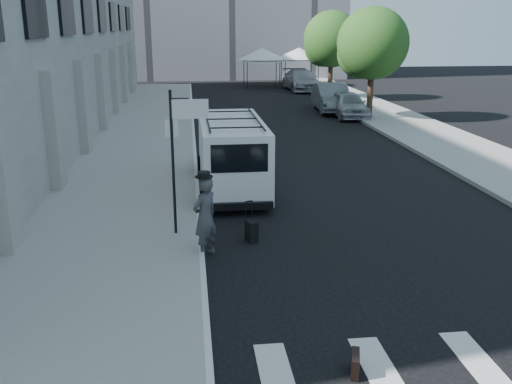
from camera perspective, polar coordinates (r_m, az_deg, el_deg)
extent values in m
plane|color=black|center=(11.57, 4.90, -9.76)|extent=(120.00, 120.00, 0.00)
cube|color=gray|center=(26.72, -11.08, 5.30)|extent=(4.50, 48.00, 0.15)
cube|color=gray|center=(32.55, 13.57, 7.11)|extent=(4.00, 56.00, 0.15)
cylinder|color=black|center=(13.75, -8.30, 2.81)|extent=(0.07, 0.07, 3.50)
cube|color=white|center=(13.59, -8.44, 6.31)|extent=(0.30, 0.03, 0.42)
cube|color=white|center=(13.50, -6.60, 8.25)|extent=(0.85, 0.06, 0.45)
cylinder|color=black|center=(31.92, 11.34, 9.47)|extent=(0.32, 0.32, 2.80)
sphere|color=#1B4616|center=(31.72, 11.62, 14.37)|extent=(3.80, 3.80, 3.80)
sphere|color=#1B4616|center=(32.19, 10.53, 13.44)|extent=(2.66, 2.66, 2.66)
cylinder|color=black|center=(40.53, 7.42, 11.07)|extent=(0.32, 0.32, 2.80)
sphere|color=#1B4616|center=(40.37, 7.57, 14.93)|extent=(3.80, 3.80, 3.80)
sphere|color=#1B4616|center=(40.88, 6.77, 14.18)|extent=(2.66, 2.66, 2.66)
cylinder|color=black|center=(47.17, -0.89, 11.58)|extent=(0.06, 0.06, 2.20)
cylinder|color=black|center=(47.54, 2.54, 11.60)|extent=(0.06, 0.06, 2.20)
cylinder|color=black|center=(49.95, -1.22, 11.85)|extent=(0.06, 0.06, 2.20)
cylinder|color=black|center=(50.30, 2.03, 11.87)|extent=(0.06, 0.06, 2.20)
cube|color=white|center=(48.64, 0.62, 13.08)|extent=(3.00, 3.00, 0.12)
cone|color=white|center=(48.61, 0.62, 13.67)|extent=(4.00, 4.00, 0.90)
cylinder|color=black|center=(48.10, 2.93, 11.65)|extent=(0.06, 0.06, 2.20)
cylinder|color=black|center=(48.64, 6.25, 11.63)|extent=(0.06, 0.06, 2.20)
cylinder|color=black|center=(50.85, 2.39, 11.92)|extent=(0.06, 0.06, 2.20)
cylinder|color=black|center=(51.36, 5.55, 11.90)|extent=(0.06, 0.06, 2.20)
cube|color=white|center=(49.64, 4.31, 13.11)|extent=(3.00, 3.00, 0.12)
cone|color=white|center=(49.61, 4.32, 13.68)|extent=(4.00, 4.00, 0.90)
imported|color=#404042|center=(12.86, -5.12, -2.53)|extent=(0.80, 0.79, 1.87)
cube|color=black|center=(9.11, 9.90, -16.57)|extent=(0.24, 0.46, 0.34)
cube|color=black|center=(13.90, -0.45, -3.94)|extent=(0.32, 0.40, 0.51)
cylinder|color=black|center=(13.85, -1.05, -1.93)|extent=(0.02, 0.02, 0.49)
cylinder|color=black|center=(13.92, -0.38, -1.84)|extent=(0.02, 0.02, 0.49)
cube|color=black|center=(13.81, -0.72, -0.94)|extent=(0.19, 0.09, 0.03)
cube|color=white|center=(17.95, -2.43, 3.92)|extent=(1.95, 5.22, 2.03)
cube|color=white|center=(20.82, -3.05, 4.29)|extent=(1.84, 0.88, 1.06)
cube|color=black|center=(15.34, -1.67, 3.40)|extent=(1.54, 0.08, 0.77)
cylinder|color=black|center=(19.88, -5.46, 2.59)|extent=(0.27, 0.73, 0.73)
cylinder|color=black|center=(20.00, -0.21, 2.76)|extent=(0.27, 0.73, 0.73)
cylinder|color=black|center=(16.43, -5.09, -0.36)|extent=(0.27, 0.73, 0.73)
cylinder|color=black|center=(16.59, 1.24, -0.14)|extent=(0.27, 0.73, 0.73)
imported|color=#B2B5BB|center=(33.10, 9.20, 8.66)|extent=(1.85, 4.37, 1.47)
imported|color=slate|center=(35.17, 7.57, 9.35)|extent=(2.15, 5.21, 1.68)
imported|color=#9D9FA5|center=(46.34, 4.58, 11.08)|extent=(2.52, 5.68, 1.62)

